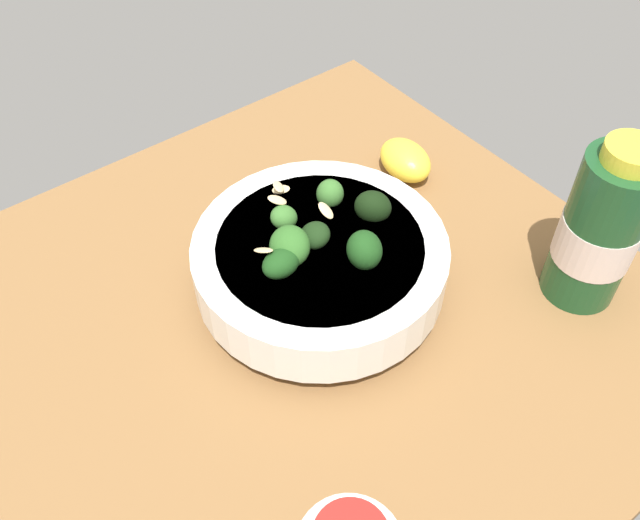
# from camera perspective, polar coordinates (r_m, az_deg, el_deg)

# --- Properties ---
(ground_plane) EXTENTS (0.60, 0.60, 0.04)m
(ground_plane) POSITION_cam_1_polar(r_m,az_deg,el_deg) (0.64, -0.82, -4.92)
(ground_plane) COLOR brown
(bowl_of_broccoli) EXTENTS (0.23, 0.23, 0.10)m
(bowl_of_broccoli) POSITION_cam_1_polar(r_m,az_deg,el_deg) (0.61, 0.02, -0.02)
(bowl_of_broccoli) COLOR white
(bowl_of_broccoli) RESTS_ON ground_plane
(lemon_wedge) EXTENTS (0.05, 0.07, 0.04)m
(lemon_wedge) POSITION_cam_1_polar(r_m,az_deg,el_deg) (0.75, 7.12, 8.27)
(lemon_wedge) COLOR yellow
(lemon_wedge) RESTS_ON ground_plane
(bottle_tall) EXTENTS (0.07, 0.07, 0.17)m
(bottle_tall) POSITION_cam_1_polar(r_m,az_deg,el_deg) (0.63, 22.31, 2.34)
(bottle_tall) COLOR #194723
(bottle_tall) RESTS_ON ground_plane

